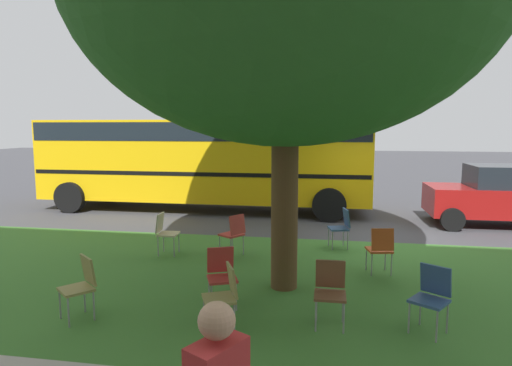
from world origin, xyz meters
TOP-DOWN VIEW (x-y plane):
  - ground at (0.00, 0.00)m, footprint 80.00×80.00m
  - grass_verge at (0.00, 3.20)m, footprint 48.00×6.00m
  - chair_0 at (2.94, 1.81)m, footprint 0.58×0.58m
  - chair_1 at (0.72, 0.82)m, footprint 0.51×0.50m
  - chair_2 at (0.97, 4.73)m, footprint 0.42×0.42m
  - chair_3 at (0.07, 2.51)m, footprint 0.49×0.50m
  - chair_4 at (2.34, 5.13)m, footprint 0.55×0.55m
  - chair_5 at (-0.34, 4.72)m, footprint 0.58×0.58m
  - chair_6 at (4.39, 1.94)m, footprint 0.45×0.44m
  - chair_7 at (4.39, 5.11)m, footprint 0.59×0.59m
  - chair_8 at (2.57, 4.34)m, footprint 0.54×0.55m
  - parked_car at (-3.58, -2.13)m, footprint 3.70×1.92m
  - school_bus at (5.00, -3.14)m, footprint 10.40×2.80m

SIDE VIEW (x-z plane):
  - ground at x=0.00m, z-range 0.00..0.00m
  - grass_verge at x=0.00m, z-range 0.00..0.01m
  - chair_0 at x=2.94m, z-range 0.08..0.96m
  - chair_1 at x=0.72m, z-range 0.08..0.96m
  - chair_2 at x=0.97m, z-range 0.08..0.96m
  - chair_3 at x=0.07m, z-range 0.08..0.96m
  - chair_4 at x=2.34m, z-range 0.08..0.96m
  - chair_5 at x=-0.34m, z-range 0.08..0.96m
  - chair_6 at x=4.39m, z-range 0.08..0.96m
  - chair_7 at x=4.39m, z-range 0.08..0.96m
  - chair_8 at x=2.57m, z-range 0.08..0.96m
  - parked_car at x=-3.58m, z-range 0.01..1.66m
  - school_bus at x=5.00m, z-range 0.32..3.20m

